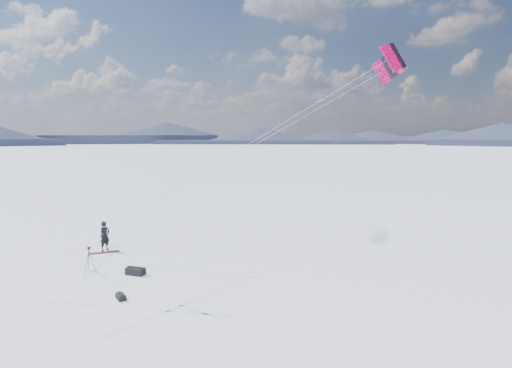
% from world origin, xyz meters
% --- Properties ---
extents(ground, '(1800.00, 1800.00, 0.00)m').
position_xyz_m(ground, '(0.00, 0.00, 0.00)').
color(ground, white).
extents(horizon_hills, '(704.00, 704.42, 8.15)m').
position_xyz_m(horizon_hills, '(-0.00, -0.00, 3.19)').
color(horizon_hills, '#1C203B').
rests_on(horizon_hills, ground).
extents(snow_tracks, '(17.62, 10.25, 0.01)m').
position_xyz_m(snow_tracks, '(0.33, 0.01, 0.00)').
color(snow_tracks, '#AFB9D9').
rests_on(snow_tracks, ground).
extents(snowkiter, '(0.64, 0.77, 1.81)m').
position_xyz_m(snowkiter, '(-2.55, 3.92, 0.00)').
color(snowkiter, black).
rests_on(snowkiter, ground).
extents(snowboard, '(1.54, 1.23, 0.04)m').
position_xyz_m(snowboard, '(-2.33, 3.51, 0.02)').
color(snowboard, maroon).
rests_on(snowboard, ground).
extents(tripod, '(0.62, 0.61, 1.37)m').
position_xyz_m(tripod, '(-0.91, -0.04, 0.88)').
color(tripod, black).
rests_on(tripod, ground).
extents(gear_bag_a, '(0.99, 0.54, 0.43)m').
position_xyz_m(gear_bag_a, '(1.48, 0.26, 0.19)').
color(gear_bag_a, black).
rests_on(gear_bag_a, ground).
extents(gear_bag_b, '(0.65, 0.64, 0.28)m').
position_xyz_m(gear_bag_b, '(2.49, -2.82, 0.12)').
color(gear_bag_b, black).
rests_on(gear_bag_b, ground).
extents(power_kite, '(17.31, 5.19, 10.23)m').
position_xyz_m(power_kite, '(13.65, 4.48, 10.57)').
color(power_kite, '#C2034B').
rests_on(power_kite, ground).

